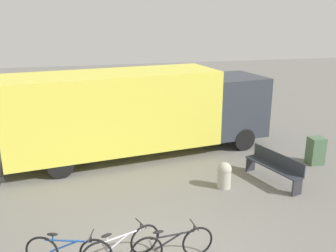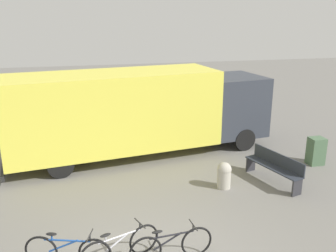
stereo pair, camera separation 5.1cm
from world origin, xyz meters
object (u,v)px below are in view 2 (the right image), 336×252
utility_box (316,151)px  bicycle_far (171,246)px  park_bench (275,166)px  bicycle_near (68,251)px  bicycle_middle (120,247)px  delivery_truck (139,110)px  bollard_near_bench (224,174)px

utility_box → bicycle_far: bearing=-146.7°
park_bench → bicycle_near: 6.38m
bicycle_middle → bicycle_far: 1.02m
delivery_truck → bicycle_far: (-0.31, -6.03, -1.26)m
bicycle_middle → utility_box: bearing=8.1°
bicycle_near → utility_box: (7.82, 3.54, 0.10)m
delivery_truck → bicycle_near: 6.33m
bollard_near_bench → bicycle_near: bearing=-148.7°
bicycle_far → utility_box: bearing=28.3°
park_bench → bicycle_far: (-3.81, -2.88, -0.15)m
bicycle_middle → bollard_near_bench: bearing=19.6°
delivery_truck → bollard_near_bench: bearing=-67.0°
bicycle_near → bicycle_middle: (1.01, -0.09, 0.00)m
park_bench → utility_box: utility_box is taller
bicycle_far → utility_box: (5.81, 3.82, 0.10)m
bicycle_middle → utility_box: (6.81, 3.63, 0.10)m
delivery_truck → bollard_near_bench: (1.92, -3.17, -1.21)m
bicycle_far → bicycle_near: bearing=167.0°
park_bench → bicycle_middle: park_bench is taller
bicycle_near → bollard_near_bench: (4.25, 2.58, 0.05)m
utility_box → bollard_near_bench: bearing=-165.0°
bicycle_far → utility_box: size_ratio=1.92×
bicycle_middle → bicycle_far: same height
bicycle_middle → bicycle_far: size_ratio=0.95×
bollard_near_bench → bicycle_far: bearing=-128.0°
bicycle_middle → bollard_near_bench: (3.24, 2.67, 0.05)m
bicycle_far → bicycle_middle: bearing=164.3°
delivery_truck → utility_box: delivery_truck is taller
bicycle_middle → bicycle_far: (1.01, -0.19, 0.00)m
bicycle_near → bollard_near_bench: bearing=48.7°
bicycle_near → bicycle_middle: same height
bicycle_near → delivery_truck: bearing=85.4°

